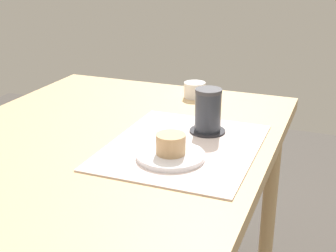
{
  "coord_description": "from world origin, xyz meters",
  "views": [
    {
      "loc": [
        -0.99,
        -0.56,
        1.2
      ],
      "look_at": [
        0.01,
        -0.17,
        0.79
      ],
      "focal_mm": 50.0,
      "sensor_mm": 36.0,
      "label": 1
    }
  ],
  "objects_px": {
    "pastry_plate": "(171,156)",
    "coffee_mug": "(208,110)",
    "dining_table": "(107,166)",
    "pastry": "(171,144)",
    "sugar_bowl": "(195,90)"
  },
  "relations": [
    {
      "from": "pastry",
      "to": "sugar_bowl",
      "type": "distance_m",
      "value": 0.49
    },
    {
      "from": "pastry_plate",
      "to": "coffee_mug",
      "type": "relative_size",
      "value": 1.41
    },
    {
      "from": "pastry",
      "to": "sugar_bowl",
      "type": "xyz_separation_m",
      "value": [
        0.48,
        0.1,
        -0.01
      ]
    },
    {
      "from": "pastry_plate",
      "to": "sugar_bowl",
      "type": "height_order",
      "value": "sugar_bowl"
    },
    {
      "from": "pastry_plate",
      "to": "sugar_bowl",
      "type": "relative_size",
      "value": 2.27
    },
    {
      "from": "pastry",
      "to": "sugar_bowl",
      "type": "height_order",
      "value": "pastry"
    },
    {
      "from": "coffee_mug",
      "to": "sugar_bowl",
      "type": "bearing_deg",
      "value": 24.65
    },
    {
      "from": "sugar_bowl",
      "to": "pastry",
      "type": "bearing_deg",
      "value": -168.03
    },
    {
      "from": "pastry_plate",
      "to": "dining_table",
      "type": "bearing_deg",
      "value": 71.52
    },
    {
      "from": "pastry",
      "to": "coffee_mug",
      "type": "distance_m",
      "value": 0.2
    },
    {
      "from": "coffee_mug",
      "to": "sugar_bowl",
      "type": "relative_size",
      "value": 1.61
    },
    {
      "from": "pastry",
      "to": "coffee_mug",
      "type": "height_order",
      "value": "coffee_mug"
    },
    {
      "from": "dining_table",
      "to": "pastry",
      "type": "height_order",
      "value": "pastry"
    },
    {
      "from": "pastry_plate",
      "to": "coffee_mug",
      "type": "height_order",
      "value": "coffee_mug"
    },
    {
      "from": "dining_table",
      "to": "coffee_mug",
      "type": "bearing_deg",
      "value": -62.83
    }
  ]
}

